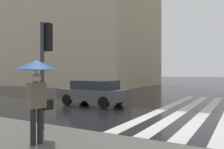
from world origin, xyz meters
TOP-DOWN VIEW (x-y plane):
  - ground_plane at (0.00, 0.00)m, footprint 220.00×220.00m
  - zebra_crossing at (4.00, -0.81)m, footprint 13.00×5.50m
  - haussmann_block_mid at (20.03, 20.43)m, footprint 15.07×21.68m
  - traffic_signal_post at (-3.46, 3.42)m, footprint 0.44×0.30m
  - car_dark_grey at (2.50, 5.70)m, footprint 1.85×4.10m
  - pedestrian_with_floral_umbrella at (-4.70, 2.42)m, footprint 1.06×1.06m

SIDE VIEW (x-z plane):
  - ground_plane at x=0.00m, z-range 0.00..0.00m
  - zebra_crossing at x=4.00m, z-range 0.00..0.01m
  - car_dark_grey at x=2.50m, z-range 0.05..1.46m
  - pedestrian_with_floral_umbrella at x=-4.70m, z-range 0.77..2.78m
  - traffic_signal_post at x=-3.46m, z-range 0.87..4.09m
  - haussmann_block_mid at x=20.03m, z-range -0.24..23.20m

